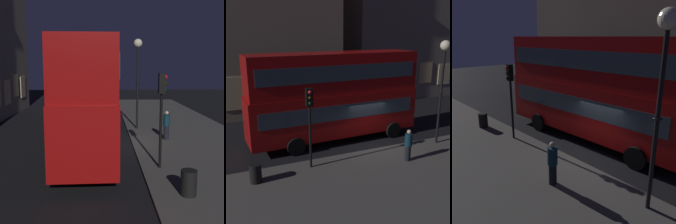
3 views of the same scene
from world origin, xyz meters
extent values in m
plane|color=black|center=(0.00, 0.00, 0.00)|extent=(80.00, 80.00, 0.00)
cube|color=#4C4944|center=(0.00, -4.62, 0.06)|extent=(44.00, 7.26, 0.12)
cube|color=tan|center=(-6.67, 12.52, 8.11)|extent=(17.09, 8.79, 16.22)
cube|color=#F9E09E|center=(-6.67, 8.09, 2.21)|extent=(2.92, 0.06, 2.53)
cube|color=#E5C67F|center=(-2.11, 8.09, 2.76)|extent=(2.92, 0.06, 2.14)
cube|color=gray|center=(10.38, 12.62, 9.66)|extent=(12.47, 7.22, 19.31)
cube|color=#E5C67F|center=(6.64, 8.98, 2.53)|extent=(1.60, 0.06, 2.52)
cube|color=#F2D18C|center=(9.13, 8.98, 2.22)|extent=(1.60, 0.06, 2.15)
cube|color=#E5C67F|center=(11.62, 8.98, 2.66)|extent=(1.60, 0.06, 2.09)
cube|color=#F9E09E|center=(14.12, 8.98, 2.35)|extent=(1.60, 0.06, 2.14)
cube|color=#9E0C0C|center=(-1.71, 1.53, 1.85)|extent=(10.85, 2.89, 2.65)
cube|color=#9E0C0C|center=(-1.71, 1.53, 4.37)|extent=(10.63, 2.84, 2.38)
cube|color=#2D3842|center=(-1.71, 1.53, 2.18)|extent=(9.99, 2.92, 0.90)
cube|color=#2D3842|center=(-1.71, 1.53, 4.49)|extent=(9.99, 2.92, 0.90)
cube|color=#F2D84C|center=(3.61, 1.73, 5.02)|extent=(0.14, 1.50, 0.44)
sphere|color=white|center=(3.66, 2.54, 0.87)|extent=(0.24, 0.24, 0.24)
sphere|color=white|center=(3.72, 0.92, 0.87)|extent=(0.24, 0.24, 0.24)
cylinder|color=black|center=(1.90, 2.96, 0.52)|extent=(1.05, 0.28, 1.04)
cylinder|color=black|center=(1.99, 0.37, 0.52)|extent=(1.05, 0.28, 1.04)
cylinder|color=black|center=(-4.72, 2.72, 0.52)|extent=(1.05, 0.28, 1.04)
cylinder|color=black|center=(-4.62, 0.12, 0.52)|extent=(1.05, 0.28, 1.04)
cylinder|color=black|center=(-4.39, -1.78, 1.73)|extent=(0.12, 0.12, 3.21)
cube|color=black|center=(-4.39, -1.78, 3.76)|extent=(0.33, 0.27, 0.85)
sphere|color=red|center=(-4.40, -1.93, 4.03)|extent=(0.17, 0.17, 0.17)
sphere|color=black|center=(-4.40, -1.93, 3.76)|extent=(0.17, 0.17, 0.17)
sphere|color=black|center=(-4.40, -1.93, 3.49)|extent=(0.17, 0.17, 0.17)
cylinder|color=black|center=(3.80, -1.69, 2.93)|extent=(0.14, 0.14, 5.62)
torus|color=black|center=(3.80, -1.69, 3.23)|extent=(0.28, 0.28, 0.06)
sphere|color=#F9EFC6|center=(3.80, -1.69, 6.01)|extent=(0.59, 0.59, 0.59)
cylinder|color=black|center=(0.59, -3.09, 0.53)|extent=(0.31, 0.31, 0.82)
cylinder|color=#0F2D3D|center=(0.59, -3.09, 1.28)|extent=(0.39, 0.39, 0.68)
sphere|color=beige|center=(0.59, -3.09, 1.73)|extent=(0.22, 0.22, 0.22)
cylinder|color=black|center=(-7.18, -2.24, 0.56)|extent=(0.55, 0.55, 0.88)
camera|label=1|loc=(-16.67, 0.61, 4.47)|focal=47.59mm
camera|label=2|loc=(-8.46, -14.61, 6.79)|focal=46.25mm
camera|label=3|loc=(7.13, -8.48, 5.55)|focal=40.20mm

